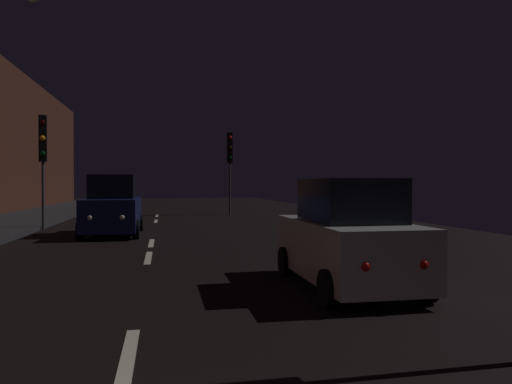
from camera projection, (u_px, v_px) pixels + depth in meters
ground at (156, 220)px, 26.39m from camera, size 25.97×84.00×0.02m
sidewalk_left at (21, 220)px, 25.13m from camera, size 4.40×84.00×0.15m
lane_centerline at (153, 237)px, 17.61m from camera, size 0.16×26.79×0.01m
traffic_light_far_left at (43, 147)px, 20.17m from camera, size 0.35×0.48×4.72m
traffic_light_far_right at (230, 155)px, 30.84m from camera, size 0.34×0.47×5.12m
car_approaching_headlights at (113, 207)px, 18.31m from camera, size 2.05×4.45×2.24m
car_parked_right_near at (347, 238)px, 8.97m from camera, size 1.83×3.95×1.99m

